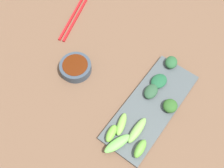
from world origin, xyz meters
name	(u,v)px	position (x,y,z in m)	size (l,w,h in m)	color
tabletop	(117,90)	(0.00, 0.00, 0.01)	(2.10, 2.10, 0.02)	brown
sauce_bowl	(76,67)	(-0.16, -0.03, 0.04)	(0.11, 0.11, 0.04)	#374352
serving_plate	(151,107)	(0.13, 0.01, 0.03)	(0.15, 0.38, 0.01)	#485155
broccoli_stalk_0	(117,144)	(0.12, -0.16, 0.04)	(0.03, 0.09, 0.02)	#6FBA55
broccoli_leafy_1	(151,91)	(0.11, 0.05, 0.04)	(0.04, 0.06, 0.02)	#2B5034
broccoli_leafy_2	(159,81)	(0.11, 0.10, 0.04)	(0.05, 0.06, 0.02)	#1D5734
broccoli_stalk_3	(140,149)	(0.19, -0.13, 0.05)	(0.03, 0.06, 0.03)	#63A93D
broccoli_stalk_4	(121,124)	(0.09, -0.10, 0.04)	(0.03, 0.08, 0.02)	#79B249
broccoli_leafy_5	(171,62)	(0.10, 0.19, 0.05)	(0.04, 0.05, 0.03)	#265931
broccoli_stalk_6	(111,133)	(0.09, -0.15, 0.04)	(0.03, 0.06, 0.02)	#6EB63D
broccoli_stalk_7	(137,130)	(0.15, -0.09, 0.04)	(0.03, 0.10, 0.02)	#79AD53
broccoli_leafy_8	(170,106)	(0.19, 0.04, 0.05)	(0.05, 0.05, 0.03)	#2D5D24
chopsticks	(74,19)	(-0.32, 0.15, 0.02)	(0.09, 0.23, 0.01)	red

